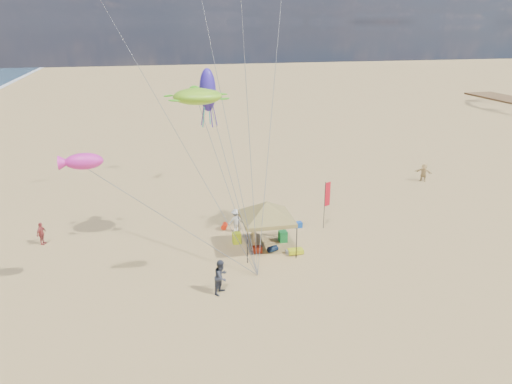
{
  "coord_description": "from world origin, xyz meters",
  "views": [
    {
      "loc": [
        -5.96,
        -22.16,
        13.18
      ],
      "look_at": [
        0.0,
        3.0,
        4.0
      ],
      "focal_mm": 33.67,
      "sensor_mm": 36.0,
      "label": 1
    }
  ],
  "objects_px": {
    "beach_cart": "(295,251)",
    "cooler_red": "(257,249)",
    "chair_green": "(283,236)",
    "person_near_b": "(221,277)",
    "canopy_tent": "(267,203)",
    "person_far_c": "(424,172)",
    "person_far_a": "(41,233)",
    "cooler_blue": "(298,225)",
    "person_near_c": "(236,221)",
    "feather_flag": "(327,197)",
    "chair_yellow": "(237,238)",
    "person_near_a": "(254,237)"
  },
  "relations": [
    {
      "from": "chair_green",
      "to": "person_far_a",
      "type": "distance_m",
      "value": 15.12
    },
    {
      "from": "person_near_a",
      "to": "cooler_red",
      "type": "bearing_deg",
      "value": 64.45
    },
    {
      "from": "feather_flag",
      "to": "beach_cart",
      "type": "relative_size",
      "value": 3.66
    },
    {
      "from": "person_near_b",
      "to": "person_near_c",
      "type": "distance_m",
      "value": 7.67
    },
    {
      "from": "canopy_tent",
      "to": "person_near_b",
      "type": "height_order",
      "value": "canopy_tent"
    },
    {
      "from": "chair_yellow",
      "to": "person_far_c",
      "type": "distance_m",
      "value": 20.26
    },
    {
      "from": "canopy_tent",
      "to": "cooler_red",
      "type": "bearing_deg",
      "value": -159.56
    },
    {
      "from": "canopy_tent",
      "to": "person_near_b",
      "type": "relative_size",
      "value": 3.18
    },
    {
      "from": "feather_flag",
      "to": "chair_yellow",
      "type": "bearing_deg",
      "value": -171.2
    },
    {
      "from": "person_far_a",
      "to": "person_near_c",
      "type": "bearing_deg",
      "value": -70.39
    },
    {
      "from": "person_far_a",
      "to": "person_far_c",
      "type": "relative_size",
      "value": 0.92
    },
    {
      "from": "cooler_red",
      "to": "feather_flag",
      "type": "bearing_deg",
      "value": 25.41
    },
    {
      "from": "chair_green",
      "to": "person_near_b",
      "type": "height_order",
      "value": "person_near_b"
    },
    {
      "from": "chair_yellow",
      "to": "person_near_a",
      "type": "bearing_deg",
      "value": -53.2
    },
    {
      "from": "canopy_tent",
      "to": "person_near_c",
      "type": "xyz_separation_m",
      "value": [
        -1.32,
        3.06,
        -2.24
      ]
    },
    {
      "from": "person_near_b",
      "to": "person_far_c",
      "type": "bearing_deg",
      "value": -15.34
    },
    {
      "from": "cooler_blue",
      "to": "person_near_c",
      "type": "bearing_deg",
      "value": 176.13
    },
    {
      "from": "person_far_a",
      "to": "person_far_c",
      "type": "distance_m",
      "value": 30.82
    },
    {
      "from": "person_far_a",
      "to": "person_far_c",
      "type": "height_order",
      "value": "person_far_c"
    },
    {
      "from": "cooler_blue",
      "to": "chair_yellow",
      "type": "xyz_separation_m",
      "value": [
        -4.53,
        -1.45,
        0.16
      ]
    },
    {
      "from": "beach_cart",
      "to": "cooler_red",
      "type": "bearing_deg",
      "value": 160.47
    },
    {
      "from": "feather_flag",
      "to": "cooler_red",
      "type": "distance_m",
      "value": 6.25
    },
    {
      "from": "cooler_red",
      "to": "beach_cart",
      "type": "height_order",
      "value": "cooler_red"
    },
    {
      "from": "canopy_tent",
      "to": "feather_flag",
      "type": "distance_m",
      "value": 5.31
    },
    {
      "from": "cooler_red",
      "to": "chair_green",
      "type": "height_order",
      "value": "chair_green"
    },
    {
      "from": "beach_cart",
      "to": "person_near_b",
      "type": "xyz_separation_m",
      "value": [
        -5.04,
        -3.28,
        0.73
      ]
    },
    {
      "from": "feather_flag",
      "to": "person_far_a",
      "type": "distance_m",
      "value": 18.35
    },
    {
      "from": "cooler_red",
      "to": "beach_cart",
      "type": "distance_m",
      "value": 2.31
    },
    {
      "from": "person_near_a",
      "to": "person_far_a",
      "type": "xyz_separation_m",
      "value": [
        -12.74,
        3.79,
        -0.13
      ]
    },
    {
      "from": "chair_yellow",
      "to": "chair_green",
      "type": "bearing_deg",
      "value": -8.51
    },
    {
      "from": "person_near_c",
      "to": "person_far_c",
      "type": "distance_m",
      "value": 19.31
    },
    {
      "from": "cooler_red",
      "to": "person_near_b",
      "type": "relative_size",
      "value": 0.29
    },
    {
      "from": "canopy_tent",
      "to": "person_far_c",
      "type": "bearing_deg",
      "value": 30.55
    },
    {
      "from": "person_far_a",
      "to": "beach_cart",
      "type": "bearing_deg",
      "value": -84.45
    },
    {
      "from": "chair_green",
      "to": "person_near_a",
      "type": "relative_size",
      "value": 0.41
    },
    {
      "from": "feather_flag",
      "to": "chair_green",
      "type": "distance_m",
      "value": 4.13
    },
    {
      "from": "chair_green",
      "to": "person_far_a",
      "type": "height_order",
      "value": "person_far_a"
    },
    {
      "from": "beach_cart",
      "to": "person_far_c",
      "type": "bearing_deg",
      "value": 35.62
    },
    {
      "from": "feather_flag",
      "to": "chair_yellow",
      "type": "relative_size",
      "value": 4.71
    },
    {
      "from": "cooler_blue",
      "to": "person_near_b",
      "type": "height_order",
      "value": "person_near_b"
    },
    {
      "from": "cooler_blue",
      "to": "beach_cart",
      "type": "height_order",
      "value": "cooler_blue"
    },
    {
      "from": "person_near_c",
      "to": "person_near_a",
      "type": "bearing_deg",
      "value": 91.72
    },
    {
      "from": "canopy_tent",
      "to": "feather_flag",
      "type": "xyz_separation_m",
      "value": [
        4.71,
        2.3,
        -0.85
      ]
    },
    {
      "from": "canopy_tent",
      "to": "person_near_b",
      "type": "distance_m",
      "value": 5.92
    },
    {
      "from": "beach_cart",
      "to": "person_far_a",
      "type": "bearing_deg",
      "value": 161.65
    },
    {
      "from": "feather_flag",
      "to": "cooler_red",
      "type": "bearing_deg",
      "value": -154.59
    },
    {
      "from": "cooler_red",
      "to": "person_far_a",
      "type": "height_order",
      "value": "person_far_a"
    },
    {
      "from": "chair_green",
      "to": "chair_yellow",
      "type": "xyz_separation_m",
      "value": [
        -2.91,
        0.43,
        0.0
      ]
    },
    {
      "from": "canopy_tent",
      "to": "person_near_c",
      "type": "relative_size",
      "value": 3.72
    },
    {
      "from": "canopy_tent",
      "to": "chair_yellow",
      "type": "relative_size",
      "value": 8.45
    }
  ]
}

